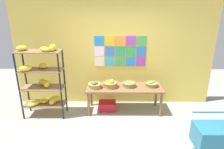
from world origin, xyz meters
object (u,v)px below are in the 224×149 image
(display_table, at_px, (124,89))
(shopping_cart, at_px, (212,138))
(banana_shelf_unit, at_px, (43,79))
(fruit_basket_back_left, at_px, (110,84))
(fruit_basket_back_right, at_px, (151,84))
(produce_crate_under_table, at_px, (107,106))
(fruit_basket_right, at_px, (129,84))
(fruit_basket_left, at_px, (95,85))

(display_table, distance_m, shopping_cart, 2.10)
(banana_shelf_unit, bearing_deg, fruit_basket_back_left, 7.11)
(fruit_basket_back_right, bearing_deg, shopping_cart, -68.56)
(display_table, relative_size, produce_crate_under_table, 4.25)
(fruit_basket_right, bearing_deg, display_table, -173.82)
(fruit_basket_right, bearing_deg, fruit_basket_back_right, 2.84)
(fruit_basket_right, xyz_separation_m, fruit_basket_back_left, (-0.44, -0.04, 0.02))
(fruit_basket_back_left, relative_size, shopping_cart, 0.44)
(fruit_basket_right, relative_size, fruit_basket_left, 0.99)
(fruit_basket_left, bearing_deg, shopping_cart, -38.07)
(fruit_basket_back_left, xyz_separation_m, produce_crate_under_table, (-0.08, 0.07, -0.62))
(produce_crate_under_table, bearing_deg, banana_shelf_unit, -169.84)
(fruit_basket_left, bearing_deg, banana_shelf_unit, -172.82)
(display_table, bearing_deg, fruit_basket_back_right, 3.41)
(fruit_basket_right, height_order, fruit_basket_back_right, fruit_basket_back_right)
(display_table, height_order, fruit_basket_back_right, fruit_basket_back_right)
(display_table, bearing_deg, fruit_basket_left, -174.45)
(fruit_basket_left, xyz_separation_m, produce_crate_under_table, (0.29, 0.11, -0.61))
(fruit_basket_back_right, bearing_deg, display_table, -176.59)
(fruit_basket_back_left, distance_m, shopping_cart, 2.32)
(fruit_basket_back_left, bearing_deg, produce_crate_under_table, 139.23)
(banana_shelf_unit, xyz_separation_m, fruit_basket_back_left, (1.52, 0.19, -0.18))
(display_table, relative_size, fruit_basket_back_right, 5.76)
(fruit_basket_back_left, distance_m, fruit_basket_left, 0.37)
(fruit_basket_right, bearing_deg, banana_shelf_unit, -173.46)
(fruit_basket_right, bearing_deg, fruit_basket_back_left, -175.42)
(display_table, bearing_deg, fruit_basket_right, 6.18)
(display_table, bearing_deg, banana_shelf_unit, -173.44)
(fruit_basket_back_left, height_order, fruit_basket_back_right, fruit_basket_back_left)
(produce_crate_under_table, bearing_deg, fruit_basket_back_left, -40.77)
(fruit_basket_right, xyz_separation_m, fruit_basket_back_right, (0.54, 0.03, -0.00))
(fruit_basket_back_left, distance_m, produce_crate_under_table, 0.63)
(banana_shelf_unit, relative_size, shopping_cart, 2.14)
(display_table, height_order, produce_crate_under_table, display_table)
(fruit_basket_back_right, distance_m, shopping_cart, 1.82)
(banana_shelf_unit, xyz_separation_m, fruit_basket_left, (1.15, 0.15, -0.19))
(fruit_basket_back_left, bearing_deg, fruit_basket_left, -173.09)
(fruit_basket_back_right, relative_size, shopping_cart, 0.40)
(fruit_basket_left, height_order, shopping_cart, fruit_basket_left)
(fruit_basket_left, xyz_separation_m, shopping_cart, (2.01, -1.57, -0.26))
(fruit_basket_back_left, relative_size, fruit_basket_back_right, 1.11)
(fruit_basket_back_right, bearing_deg, produce_crate_under_table, 179.67)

